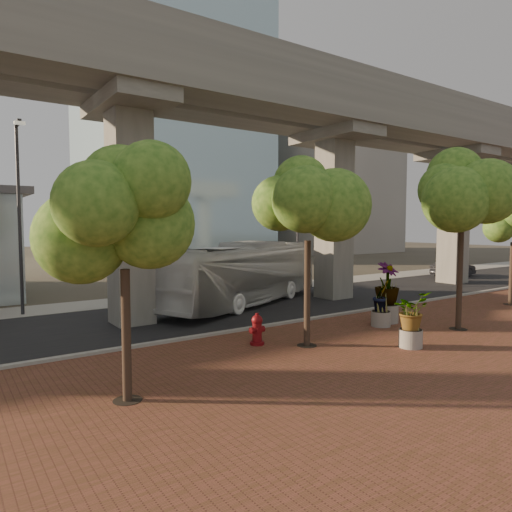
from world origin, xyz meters
TOP-DOWN VIEW (x-y plane):
  - ground at (0.00, 0.00)m, footprint 160.00×160.00m
  - brick_plaza at (0.00, -8.00)m, footprint 70.00×13.00m
  - asphalt_road at (0.00, 2.00)m, footprint 90.00×8.00m
  - curb_strip at (0.00, -2.00)m, footprint 70.00×0.25m
  - far_sidewalk at (0.00, 7.50)m, footprint 90.00×3.00m
  - transit_viaduct at (0.00, 2.00)m, footprint 72.00×5.60m
  - midrise_block at (38.00, 36.00)m, footprint 18.00×16.00m
  - transit_bus at (0.31, 3.00)m, footprint 11.95×7.34m
  - parked_car at (21.61, 4.14)m, footprint 4.21×1.62m
  - fire_hydrant at (-3.64, -4.06)m, footprint 0.56×0.50m
  - planter_front at (0.50, -7.38)m, footprint 1.77×1.77m
  - planter_right at (3.05, -4.25)m, footprint 2.44×2.44m
  - planter_left at (2.26, -4.62)m, footprint 1.77×1.77m
  - street_tree_far_west at (-9.14, -6.47)m, footprint 3.85×3.85m
  - street_tree_near_west at (-2.29, -5.17)m, footprint 3.83×3.83m
  - street_tree_near_east at (4.40, -6.77)m, footprint 4.28×4.28m
  - streetlamp_west at (-9.62, 6.58)m, footprint 0.44×1.29m
  - streetlamp_east at (7.59, 7.05)m, footprint 0.35×1.03m

SIDE VIEW (x-z plane):
  - ground at x=0.00m, z-range 0.00..0.00m
  - asphalt_road at x=0.00m, z-range 0.00..0.04m
  - brick_plaza at x=0.00m, z-range 0.00..0.06m
  - far_sidewalk at x=0.00m, z-range 0.00..0.06m
  - curb_strip at x=0.00m, z-range 0.00..0.16m
  - fire_hydrant at x=-3.64m, z-range 0.04..1.16m
  - parked_car at x=21.61m, z-range 0.00..1.36m
  - planter_left at x=2.26m, z-range 0.27..2.21m
  - planter_front at x=0.50m, z-range 0.27..2.22m
  - planter_right at x=3.05m, z-range 0.34..2.94m
  - transit_bus at x=0.31m, z-range 0.00..3.30m
  - streetlamp_east at x=7.59m, z-range 0.60..7.74m
  - street_tree_far_west at x=-9.14m, z-range 1.32..7.39m
  - street_tree_near_west at x=-2.29m, z-range 1.57..8.12m
  - streetlamp_west at x=-9.62m, z-range 0.74..9.63m
  - street_tree_near_east at x=4.40m, z-range 1.77..9.14m
  - transit_viaduct at x=0.00m, z-range 1.09..13.49m
  - midrise_block at x=38.00m, z-range 0.00..24.00m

